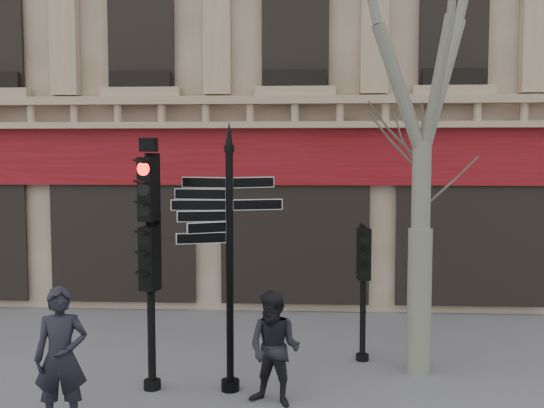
{
  "coord_description": "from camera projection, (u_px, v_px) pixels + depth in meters",
  "views": [
    {
      "loc": [
        0.2,
        -8.93,
        3.55
      ],
      "look_at": [
        -0.3,
        0.6,
        2.83
      ],
      "focal_mm": 40.0,
      "sensor_mm": 36.0,
      "label": 1
    }
  ],
  "objects": [
    {
      "name": "traffic_signal_main",
      "position": [
        150.0,
        232.0,
        9.16
      ],
      "size": [
        0.48,
        0.39,
        3.86
      ],
      "rotation": [
        0.0,
        0.0,
        -0.23
      ],
      "color": "black",
      "rests_on": "ground"
    },
    {
      "name": "fingerpost",
      "position": [
        229.0,
        211.0,
        9.09
      ],
      "size": [
        1.91,
        1.91,
        4.11
      ],
      "rotation": [
        0.0,
        0.0,
        0.12
      ],
      "color": "black",
      "rests_on": "ground"
    },
    {
      "name": "traffic_signal_secondary",
      "position": [
        363.0,
        268.0,
        10.55
      ],
      "size": [
        0.42,
        0.32,
        2.35
      ],
      "rotation": [
        0.0,
        0.0,
        0.1
      ],
      "color": "black",
      "rests_on": "ground"
    },
    {
      "name": "pedestrian_a",
      "position": [
        61.0,
        358.0,
        7.95
      ],
      "size": [
        0.76,
        0.57,
        1.87
      ],
      "primitive_type": "imported",
      "rotation": [
        0.0,
        0.0,
        0.2
      ],
      "color": "black",
      "rests_on": "ground"
    },
    {
      "name": "building",
      "position": [
        299.0,
        1.0,
        20.92
      ],
      "size": [
        28.0,
        15.52,
        18.0
      ],
      "color": "tan",
      "rests_on": "ground"
    },
    {
      "name": "pedestrian_b",
      "position": [
        274.0,
        349.0,
        8.68
      ],
      "size": [
        0.97,
        0.87,
        1.65
      ],
      "primitive_type": "imported",
      "rotation": [
        0.0,
        0.0,
        -0.36
      ],
      "color": "black",
      "rests_on": "ground"
    },
    {
      "name": "ground",
      "position": [
        290.0,
        393.0,
        9.16
      ],
      "size": [
        80.0,
        80.0,
        0.0
      ],
      "primitive_type": "plane",
      "color": "slate",
      "rests_on": "ground"
    }
  ]
}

